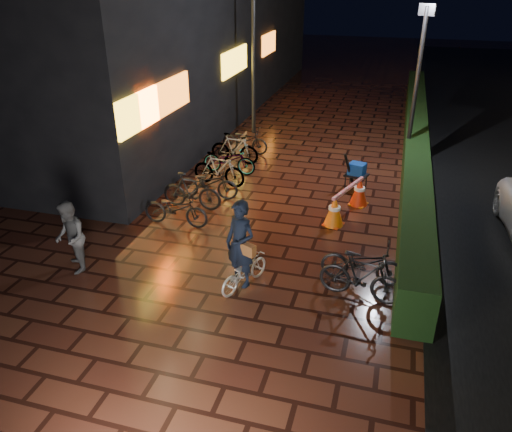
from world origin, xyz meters
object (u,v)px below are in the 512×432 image
(bystander_person, at_px, (70,238))
(cyclist, at_px, (242,257))
(traffic_barrier, at_px, (347,201))
(cart_assembly, at_px, (356,170))

(bystander_person, bearing_deg, cyclist, 57.26)
(bystander_person, height_order, cyclist, cyclist)
(traffic_barrier, height_order, cart_assembly, cart_assembly)
(cyclist, bearing_deg, bystander_person, -174.26)
(bystander_person, distance_m, cyclist, 3.60)
(cyclist, relative_size, cart_assembly, 1.67)
(cyclist, xyz_separation_m, traffic_barrier, (1.61, 3.89, -0.32))
(bystander_person, xyz_separation_m, cyclist, (3.58, 0.36, -0.07))
(cart_assembly, bearing_deg, bystander_person, -131.35)
(cart_assembly, bearing_deg, traffic_barrier, -91.21)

